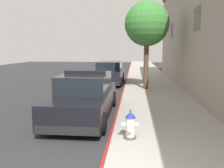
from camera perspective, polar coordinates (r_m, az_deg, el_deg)
The scene contains 7 objects.
ground_plane at distance 14.81m, azimuth -14.02°, elevation -1.71°, with size 30.40×60.00×0.20m, color #2B2B2D.
sidewalk_pavement at distance 13.98m, azimuth 9.83°, elevation -1.42°, with size 3.32×60.00×0.16m, color #9E9991.
curb_painted_edge at distance 13.95m, azimuth 2.86°, elevation -1.32°, with size 0.08×60.00×0.16m, color maroon.
police_cruiser at distance 8.65m, azimuth -6.51°, elevation -3.03°, with size 1.94×4.84×1.68m.
parked_car_silver_ahead at distance 16.98m, azimuth -0.61°, elevation 2.69°, with size 1.94×4.84×1.56m.
fire_hydrant at distance 6.19m, azimuth 4.41°, elevation -9.92°, with size 0.44×0.40×0.76m.
street_tree at distance 13.80m, azimuth 8.41°, elevation 14.05°, with size 2.51×2.51×4.94m.
Camera 1 is at (0.58, -3.73, 2.47)m, focal length 37.94 mm.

